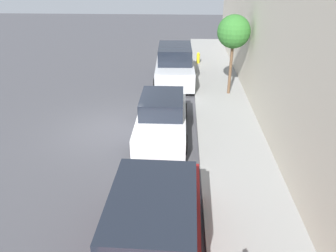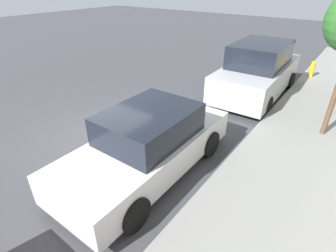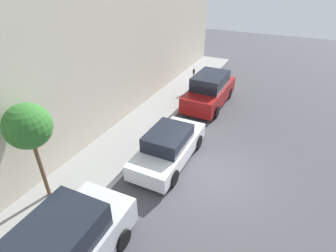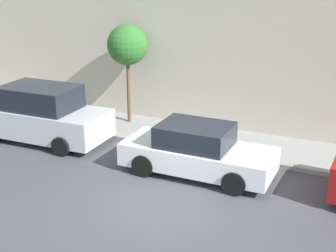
{
  "view_description": "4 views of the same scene",
  "coord_description": "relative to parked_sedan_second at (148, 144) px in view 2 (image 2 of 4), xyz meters",
  "views": [
    {
      "loc": [
        2.86,
        -11.37,
        6.12
      ],
      "look_at": [
        2.41,
        -1.45,
        1.0
      ],
      "focal_mm": 35.0,
      "sensor_mm": 36.0,
      "label": 1
    },
    {
      "loc": [
        5.4,
        -3.82,
        3.98
      ],
      "look_at": [
        2.28,
        0.42,
        1.0
      ],
      "focal_mm": 28.0,
      "sensor_mm": 36.0,
      "label": 2
    },
    {
      "loc": [
        -1.96,
        8.35,
        7.4
      ],
      "look_at": [
        2.72,
        -1.26,
        1.0
      ],
      "focal_mm": 28.0,
      "sensor_mm": 36.0,
      "label": 3
    },
    {
      "loc": [
        -9.87,
        -4.75,
        6.01
      ],
      "look_at": [
        3.09,
        1.28,
        1.0
      ],
      "focal_mm": 50.0,
      "sensor_mm": 36.0,
      "label": 4
    }
  ],
  "objects": [
    {
      "name": "ground_plane",
      "position": [
        -2.13,
        0.13,
        -0.72
      ],
      "size": [
        60.0,
        60.0,
        0.0
      ],
      "primitive_type": "plane",
      "color": "#424247"
    },
    {
      "name": "sidewalk",
      "position": [
        2.63,
        0.13,
        -0.65
      ],
      "size": [
        2.5,
        32.0,
        0.15
      ],
      "color": "gray",
      "rests_on": "ground_plane"
    },
    {
      "name": "parked_sedan_second",
      "position": [
        0.0,
        0.0,
        0.0
      ],
      "size": [
        1.92,
        4.5,
        1.54
      ],
      "color": "silver",
      "rests_on": "ground_plane"
    },
    {
      "name": "parked_suv_third",
      "position": [
        0.32,
        6.02,
        0.21
      ],
      "size": [
        2.09,
        4.85,
        1.98
      ],
      "color": "#B7BABF",
      "rests_on": "ground_plane"
    },
    {
      "name": "fire_hydrant",
      "position": [
        1.72,
        9.15,
        -0.23
      ],
      "size": [
        0.2,
        0.2,
        0.69
      ],
      "color": "gold",
      "rests_on": "sidewalk"
    }
  ]
}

